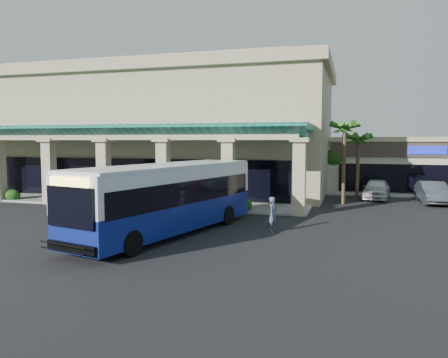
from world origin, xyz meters
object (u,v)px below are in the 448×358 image
(transit_bus, at_px, (168,200))
(car_silver, at_px, (376,189))
(car_white, at_px, (432,193))
(pedestrian, at_px, (273,214))

(transit_bus, relative_size, car_silver, 2.61)
(car_white, bearing_deg, transit_bus, -135.98)
(transit_bus, relative_size, pedestrian, 6.92)
(transit_bus, xyz_separation_m, pedestrian, (4.82, 2.03, -0.83))
(pedestrian, height_order, car_silver, pedestrian)
(pedestrian, relative_size, car_silver, 0.38)
(transit_bus, relative_size, car_white, 2.52)
(transit_bus, bearing_deg, car_silver, 71.70)
(pedestrian, bearing_deg, car_silver, -8.81)
(transit_bus, height_order, car_silver, transit_bus)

